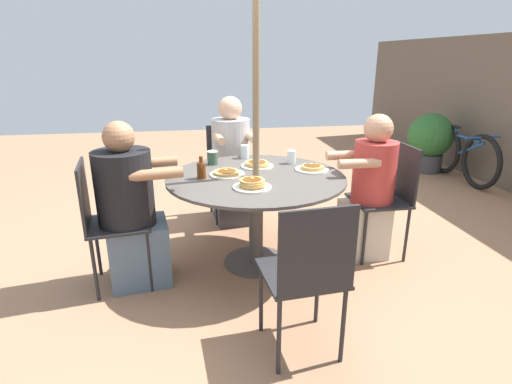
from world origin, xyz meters
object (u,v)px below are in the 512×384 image
at_px(patio_chair_west, 308,271).
at_px(coffee_cup, 213,158).
at_px(patio_table, 256,192).
at_px(pancake_plate_a, 257,165).
at_px(pancake_plate_b, 252,184).
at_px(pancake_plate_c, 312,168).
at_px(patio_chair_east, 229,165).
at_px(bicycle, 461,154).
at_px(pancake_plate_d, 227,173).
at_px(potted_shrub, 430,139).
at_px(patio_chair_south, 105,217).
at_px(diner_east, 232,166).
at_px(diner_south, 132,214).
at_px(drinking_glass_a, 292,157).
at_px(patio_chair_north, 389,193).
at_px(syrup_bottle, 201,170).
at_px(drinking_glass_b, 245,152).
at_px(diner_north, 369,193).

distance_m(patio_chair_west, coffee_cup, 1.50).
distance_m(patio_table, pancake_plate_a, 0.29).
relative_size(pancake_plate_b, pancake_plate_c, 1.00).
height_order(pancake_plate_c, coffee_cup, coffee_cup).
relative_size(patio_chair_east, pancake_plate_c, 3.47).
relative_size(patio_chair_east, bicycle, 0.64).
height_order(pancake_plate_d, potted_shrub, potted_shrub).
height_order(coffee_cup, bicycle, coffee_cup).
relative_size(patio_table, coffee_cup, 11.91).
relative_size(patio_chair_south, patio_chair_west, 1.00).
height_order(diner_east, pancake_plate_a, diner_east).
height_order(patio_chair_east, pancake_plate_b, patio_chair_east).
bearing_deg(coffee_cup, diner_south, -49.01).
bearing_deg(pancake_plate_c, patio_table, -79.26).
bearing_deg(pancake_plate_d, patio_chair_east, 174.02).
bearing_deg(patio_chair_south, drinking_glass_a, 100.10).
relative_size(patio_chair_north, pancake_plate_a, 3.47).
xyz_separation_m(diner_south, pancake_plate_c, (-0.21, 1.32, 0.20)).
xyz_separation_m(patio_chair_east, patio_chair_south, (1.20, -0.95, 0.00)).
bearing_deg(diner_east, coffee_cup, 62.33).
bearing_deg(patio_table, pancake_plate_c, 100.74).
bearing_deg(pancake_plate_d, drinking_glass_a, 114.70).
bearing_deg(pancake_plate_b, pancake_plate_c, 124.38).
height_order(pancake_plate_a, syrup_bottle, syrup_bottle).
distance_m(pancake_plate_c, pancake_plate_d, 0.65).
height_order(patio_chair_north, patio_chair_east, same).
height_order(pancake_plate_a, coffee_cup, coffee_cup).
xyz_separation_m(patio_chair_north, syrup_bottle, (-0.01, -1.45, 0.25)).
xyz_separation_m(diner_south, bicycle, (-1.86, 3.82, -0.18)).
bearing_deg(drinking_glass_a, diner_south, -70.30).
distance_m(diner_east, bicycle, 3.15).
bearing_deg(pancake_plate_a, drinking_glass_a, 101.10).
xyz_separation_m(bicycle, potted_shrub, (-0.46, -0.17, 0.11)).
xyz_separation_m(patio_chair_north, bicycle, (-1.73, 1.89, -0.17)).
height_order(patio_table, patio_chair_north, patio_chair_north).
distance_m(patio_chair_west, pancake_plate_a, 1.32).
bearing_deg(syrup_bottle, patio_chair_west, 24.34).
distance_m(pancake_plate_d, bicycle, 3.59).
bearing_deg(pancake_plate_c, diner_east, -146.33).
relative_size(diner_east, drinking_glass_b, 10.62).
height_order(patio_chair_north, potted_shrub, patio_chair_north).
bearing_deg(pancake_plate_b, pancake_plate_d, -157.33).
relative_size(diner_north, patio_chair_south, 1.27).
relative_size(syrup_bottle, bicycle, 0.12).
bearing_deg(diner_north, syrup_bottle, 89.80).
bearing_deg(potted_shrub, patio_chair_north, -38.09).
bearing_deg(diner_north, pancake_plate_d, 87.05).
relative_size(diner_east, bicycle, 0.86).
bearing_deg(patio_chair_north, patio_chair_west, 137.46).
distance_m(pancake_plate_c, drinking_glass_b, 0.65).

